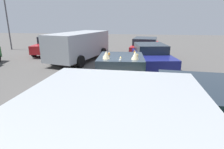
{
  "coord_description": "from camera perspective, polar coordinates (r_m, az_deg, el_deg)",
  "views": [
    {
      "loc": [
        -6.26,
        -0.59,
        2.78
      ],
      "look_at": [
        0.0,
        0.3,
        0.9
      ],
      "focal_mm": 30.02,
      "sensor_mm": 36.0,
      "label": 1
    }
  ],
  "objects": [
    {
      "name": "parked_sedan_near_right",
      "position": [
        16.47,
        -17.93,
        8.6
      ],
      "size": [
        4.55,
        2.42,
        1.44
      ],
      "rotation": [
        0.0,
        0.0,
        3.25
      ],
      "color": "red",
      "rests_on": "ground"
    },
    {
      "name": "ground_plane",
      "position": [
        6.88,
        2.5,
        -7.31
      ],
      "size": [
        60.0,
        60.0,
        0.0
      ],
      "primitive_type": "plane",
      "color": "#514F4C"
    },
    {
      "name": "parked_van_far_left",
      "position": [
        13.06,
        -9.9,
        8.88
      ],
      "size": [
        5.69,
        3.22,
        1.92
      ],
      "rotation": [
        0.0,
        0.0,
        2.9
      ],
      "color": "#9EA3A8",
      "rests_on": "ground"
    },
    {
      "name": "parked_sedan_far_right",
      "position": [
        11.13,
        11.84,
        5.43
      ],
      "size": [
        4.59,
        2.58,
        1.38
      ],
      "rotation": [
        0.0,
        0.0,
        3.31
      ],
      "color": "navy",
      "rests_on": "ground"
    },
    {
      "name": "parked_sedan_row_back_center",
      "position": [
        14.76,
        10.08,
        8.29
      ],
      "size": [
        4.72,
        2.43,
        1.43
      ],
      "rotation": [
        0.0,
        0.0,
        -0.12
      ],
      "color": "red",
      "rests_on": "ground"
    },
    {
      "name": "lot_lamp_post",
      "position": [
        20.15,
        -29.3,
        14.55
      ],
      "size": [
        0.28,
        0.28,
        4.65
      ],
      "color": "#4C4C51",
      "rests_on": "ground"
    },
    {
      "name": "art_car_decorated",
      "position": [
        6.7,
        2.6,
        -1.19
      ],
      "size": [
        4.52,
        2.24,
        1.76
      ],
      "rotation": [
        0.0,
        0.0,
        3.21
      ],
      "color": "beige",
      "rests_on": "ground"
    },
    {
      "name": "parked_sedan_near_left",
      "position": [
        4.26,
        25.08,
        -13.48
      ],
      "size": [
        4.53,
        2.33,
        1.52
      ],
      "rotation": [
        0.0,
        0.0,
        3.06
      ],
      "color": "#1E602D",
      "rests_on": "ground"
    }
  ]
}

